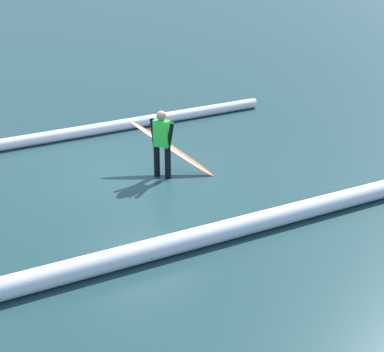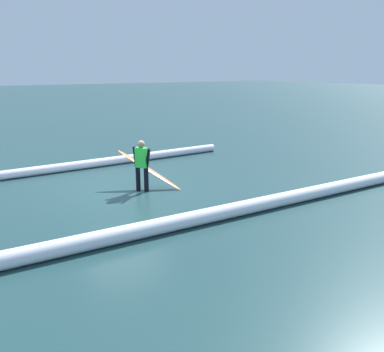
{
  "view_description": "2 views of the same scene",
  "coord_description": "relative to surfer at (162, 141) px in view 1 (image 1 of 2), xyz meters",
  "views": [
    {
      "loc": [
        5.06,
        10.87,
        4.75
      ],
      "look_at": [
        0.08,
        2.67,
        0.87
      ],
      "focal_mm": 52.14,
      "sensor_mm": 36.0,
      "label": 1
    },
    {
      "loc": [
        4.78,
        10.98,
        3.54
      ],
      "look_at": [
        -0.7,
        2.81,
        0.93
      ],
      "focal_mm": 37.55,
      "sensor_mm": 36.0,
      "label": 2
    }
  ],
  "objects": [
    {
      "name": "ground_plane",
      "position": [
        0.45,
        -0.52,
        -0.87
      ],
      "size": [
        180.56,
        180.56,
        0.0
      ],
      "primitive_type": "plane",
      "color": "#1E3C3F"
    },
    {
      "name": "wave_crest_foreground",
      "position": [
        2.48,
        -3.71,
        -0.71
      ],
      "size": [
        15.84,
        0.4,
        0.31
      ],
      "primitive_type": "cylinder",
      "rotation": [
        0.0,
        1.57,
        0.01
      ],
      "color": "white",
      "rests_on": "ground_plane"
    },
    {
      "name": "surfer",
      "position": [
        0.0,
        0.0,
        0.0
      ],
      "size": [
        0.35,
        0.6,
        1.54
      ],
      "rotation": [
        0.0,
        0.0,
        2.15
      ],
      "color": "black",
      "rests_on": "ground_plane"
    },
    {
      "name": "surfboard",
      "position": [
        -0.36,
        -0.24,
        -0.31
      ],
      "size": [
        1.53,
        1.78,
        1.15
      ],
      "color": "#E55926",
      "rests_on": "ground_plane"
    },
    {
      "name": "wave_crest_midground",
      "position": [
        -0.83,
        3.25,
        -0.68
      ],
      "size": [
        18.72,
        1.24,
        0.36
      ],
      "primitive_type": "cylinder",
      "rotation": [
        0.0,
        1.57,
        -0.05
      ],
      "color": "white",
      "rests_on": "ground_plane"
    }
  ]
}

